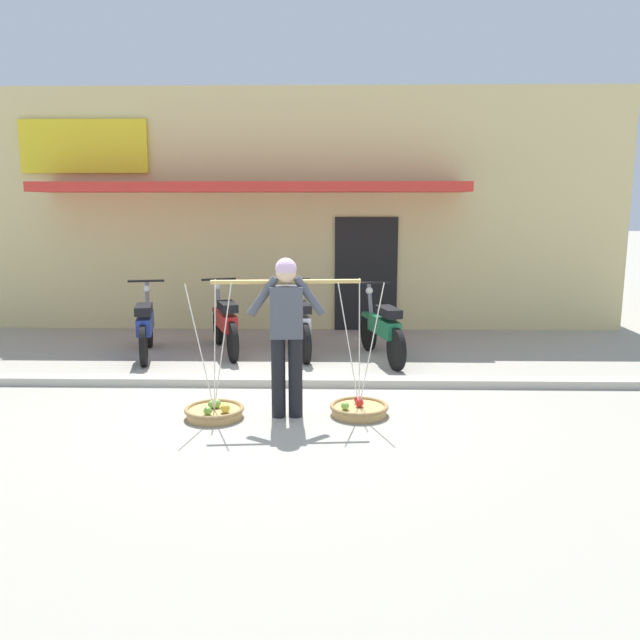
# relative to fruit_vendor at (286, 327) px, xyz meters

# --- Properties ---
(ground_plane) EXTENTS (90.00, 90.00, 0.00)m
(ground_plane) POSITION_rel_fruit_vendor_xyz_m (-0.15, 0.48, -0.98)
(ground_plane) COLOR #9E998C
(sidewalk_curb) EXTENTS (20.00, 0.24, 0.10)m
(sidewalk_curb) POSITION_rel_fruit_vendor_xyz_m (-0.15, 1.18, -0.93)
(sidewalk_curb) COLOR #BAB4A5
(sidewalk_curb) RESTS_ON ground
(fruit_vendor) EXTENTS (1.54, 0.23, 1.70)m
(fruit_vendor) POSITION_rel_fruit_vendor_xyz_m (0.00, 0.00, 0.00)
(fruit_vendor) COLOR black
(fruit_vendor) RESTS_ON ground
(fruit_basket_left_side) EXTENTS (0.63, 0.63, 1.45)m
(fruit_basket_left_side) POSITION_rel_fruit_vendor_xyz_m (0.77, 0.06, -0.90)
(fruit_basket_left_side) COLOR tan
(fruit_basket_left_side) RESTS_ON ground
(fruit_basket_right_side) EXTENTS (0.63, 0.63, 1.45)m
(fruit_basket_right_side) POSITION_rel_fruit_vendor_xyz_m (-0.77, -0.06, -0.90)
(fruit_basket_right_side) COLOR tan
(fruit_basket_right_side) RESTS_ON ground
(motorcycle_nearest_shop) EXTENTS (0.60, 1.79, 1.09)m
(motorcycle_nearest_shop) POSITION_rel_fruit_vendor_xyz_m (-2.28, 2.66, -0.52)
(motorcycle_nearest_shop) COLOR black
(motorcycle_nearest_shop) RESTS_ON ground
(motorcycle_second_in_row) EXTENTS (0.75, 1.74, 1.09)m
(motorcycle_second_in_row) POSITION_rel_fruit_vendor_xyz_m (-1.14, 2.92, -0.52)
(motorcycle_second_in_row) COLOR black
(motorcycle_second_in_row) RESTS_ON ground
(motorcycle_third_in_row) EXTENTS (0.60, 1.79, 1.09)m
(motorcycle_third_in_row) POSITION_rel_fruit_vendor_xyz_m (-0.04, 2.88, -0.52)
(motorcycle_third_in_row) COLOR black
(motorcycle_third_in_row) RESTS_ON ground
(motorcycle_end_of_row) EXTENTS (0.65, 1.78, 1.09)m
(motorcycle_end_of_row) POSITION_rel_fruit_vendor_xyz_m (1.20, 2.52, -0.52)
(motorcycle_end_of_row) COLOR black
(motorcycle_end_of_row) RESTS_ON ground
(storefront_building) EXTENTS (13.00, 6.00, 4.20)m
(storefront_building) POSITION_rel_fruit_vendor_xyz_m (-0.89, 7.27, 1.13)
(storefront_building) COLOR #DBC684
(storefront_building) RESTS_ON ground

